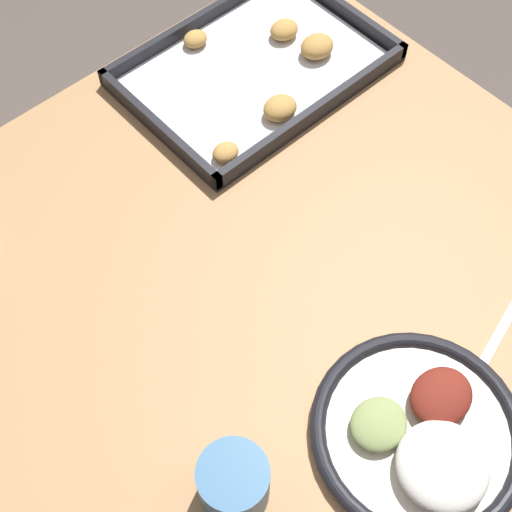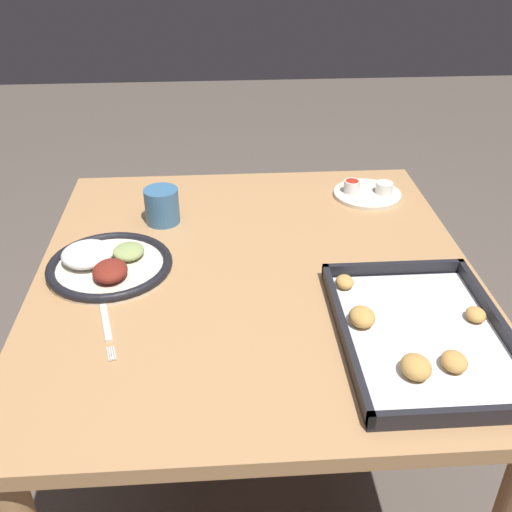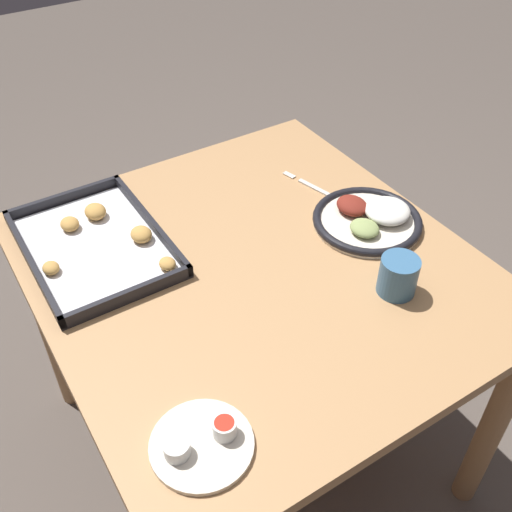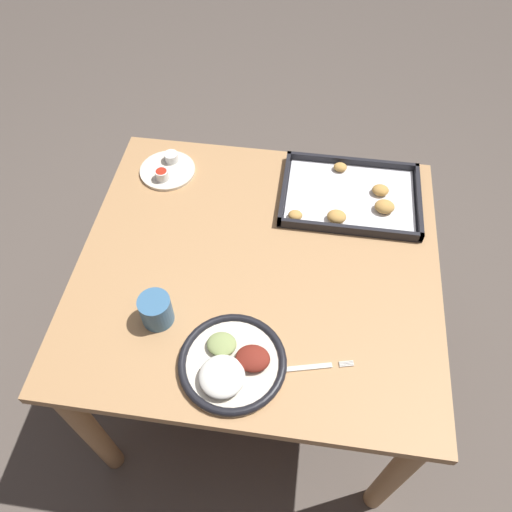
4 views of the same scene
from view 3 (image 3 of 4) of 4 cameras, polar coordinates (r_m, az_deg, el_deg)
name	(u,v)px [view 3 (image 3 of 4)]	position (r m, az deg, el deg)	size (l,w,h in m)	color
ground_plane	(255,440)	(1.86, -0.10, -17.13)	(8.00, 8.00, 0.00)	#564C44
dining_table	(255,300)	(1.39, -0.13, -4.17)	(0.98, 0.91, 0.70)	#AD7F51
dinner_plate	(369,218)	(1.44, 10.72, 3.53)	(0.26, 0.26, 0.05)	beige
fork	(317,189)	(1.54, 5.85, 6.35)	(0.20, 0.06, 0.00)	silver
saucer_plate	(201,443)	(1.02, -5.22, -17.30)	(0.17, 0.17, 0.04)	beige
baking_tray	(96,243)	(1.40, -14.98, 1.23)	(0.41, 0.29, 0.04)	black
drinking_cup	(398,276)	(1.26, 13.38, -1.85)	(0.08, 0.08, 0.08)	#38668E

